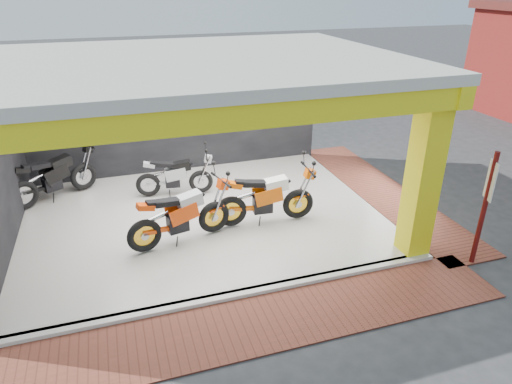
% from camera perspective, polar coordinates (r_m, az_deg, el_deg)
% --- Properties ---
extents(ground, '(80.00, 80.00, 0.00)m').
position_cam_1_polar(ground, '(9.12, -3.96, -9.15)').
color(ground, '#2D2D30').
rests_on(ground, ground).
extents(showroom_floor, '(8.00, 6.00, 0.10)m').
position_cam_1_polar(showroom_floor, '(10.77, -6.61, -3.15)').
color(showroom_floor, silver).
rests_on(showroom_floor, ground).
extents(showroom_ceiling, '(8.40, 6.40, 0.20)m').
position_cam_1_polar(showroom_ceiling, '(9.61, -7.69, 15.81)').
color(showroom_ceiling, beige).
rests_on(showroom_ceiling, corner_column).
extents(back_wall, '(8.20, 0.20, 3.50)m').
position_cam_1_polar(back_wall, '(13.00, -9.85, 9.77)').
color(back_wall, black).
rests_on(back_wall, ground).
extents(corner_column, '(0.50, 0.50, 3.50)m').
position_cam_1_polar(corner_column, '(9.20, 20.21, 2.00)').
color(corner_column, yellow).
rests_on(corner_column, ground).
extents(header_beam_front, '(8.40, 0.30, 0.40)m').
position_cam_1_polar(header_beam_front, '(6.81, -2.68, 9.53)').
color(header_beam_front, yellow).
rests_on(header_beam_front, corner_column).
extents(header_beam_right, '(0.30, 6.40, 0.40)m').
position_cam_1_polar(header_beam_right, '(11.09, 13.87, 15.01)').
color(header_beam_right, yellow).
rests_on(header_beam_right, corner_column).
extents(floor_kerb, '(8.00, 0.20, 0.10)m').
position_cam_1_polar(floor_kerb, '(8.29, -2.18, -12.67)').
color(floor_kerb, silver).
rests_on(floor_kerb, ground).
extents(paver_front, '(9.00, 1.40, 0.03)m').
position_cam_1_polar(paver_front, '(7.74, -0.52, -16.27)').
color(paver_front, brown).
rests_on(paver_front, ground).
extents(paver_right, '(1.40, 7.00, 0.03)m').
position_cam_1_polar(paver_right, '(12.48, 15.47, 0.04)').
color(paver_right, brown).
rests_on(paver_right, ground).
extents(signpost, '(0.13, 0.31, 2.34)m').
position_cam_1_polar(signpost, '(9.55, 26.71, -1.46)').
color(signpost, '#580F0D').
rests_on(signpost, ground).
extents(moto_hero, '(2.45, 1.06, 1.46)m').
position_cam_1_polar(moto_hero, '(10.24, 5.35, 0.26)').
color(moto_hero, '#DF5809').
rests_on(moto_hero, showroom_floor).
extents(moto_row_a, '(2.51, 1.39, 1.45)m').
position_cam_1_polar(moto_row_a, '(9.69, -5.36, -1.32)').
color(moto_row_a, '#DD3D09').
rests_on(moto_row_a, showroom_floor).
extents(moto_row_b, '(2.13, 1.06, 1.24)m').
position_cam_1_polar(moto_row_b, '(11.59, -6.97, 2.64)').
color(moto_row_b, '#9FA2A6').
rests_on(moto_row_b, showroom_floor).
extents(moto_row_d, '(2.48, 1.93, 1.44)m').
position_cam_1_polar(moto_row_d, '(12.48, -20.98, 3.28)').
color(moto_row_d, black).
rests_on(moto_row_d, showroom_floor).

